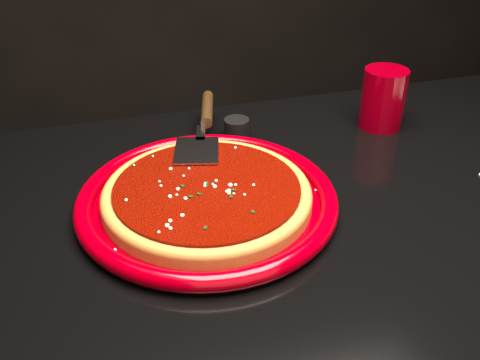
% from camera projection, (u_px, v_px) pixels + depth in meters
% --- Properties ---
extents(plate, '(0.43, 0.43, 0.03)m').
position_uv_depth(plate, '(207.00, 199.00, 0.80)').
color(plate, '#7C0007').
rests_on(plate, table).
extents(pizza_crust, '(0.35, 0.35, 0.02)m').
position_uv_depth(pizza_crust, '(207.00, 197.00, 0.80)').
color(pizza_crust, '#916029').
rests_on(pizza_crust, plate).
extents(pizza_crust_rim, '(0.35, 0.35, 0.02)m').
position_uv_depth(pizza_crust_rim, '(207.00, 192.00, 0.79)').
color(pizza_crust_rim, '#916029').
rests_on(pizza_crust_rim, plate).
extents(pizza_sauce, '(0.31, 0.31, 0.01)m').
position_uv_depth(pizza_sauce, '(207.00, 189.00, 0.79)').
color(pizza_sauce, '#690800').
rests_on(pizza_sauce, plate).
extents(parmesan_dusting, '(0.27, 0.27, 0.01)m').
position_uv_depth(parmesan_dusting, '(207.00, 185.00, 0.79)').
color(parmesan_dusting, '#FDF2C9').
rests_on(parmesan_dusting, plate).
extents(basil_flecks, '(0.25, 0.25, 0.00)m').
position_uv_depth(basil_flecks, '(207.00, 186.00, 0.79)').
color(basil_flecks, black).
rests_on(basil_flecks, plate).
extents(pizza_server, '(0.16, 0.32, 0.02)m').
position_uv_depth(pizza_server, '(204.00, 126.00, 0.93)').
color(pizza_server, silver).
rests_on(pizza_server, plate).
extents(cup, '(0.11, 0.11, 0.11)m').
position_uv_depth(cup, '(383.00, 99.00, 1.01)').
color(cup, '#88000C').
rests_on(cup, table).
extents(ramekin, '(0.05, 0.05, 0.04)m').
position_uv_depth(ramekin, '(237.00, 128.00, 0.99)').
color(ramekin, black).
rests_on(ramekin, table).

